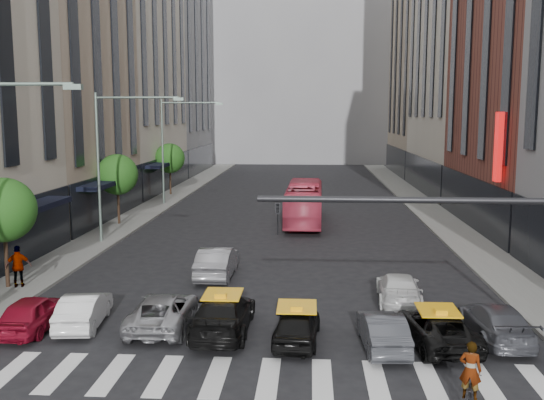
% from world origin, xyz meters
% --- Properties ---
extents(sidewalk_left, '(3.00, 96.00, 0.15)m').
position_xyz_m(sidewalk_left, '(-11.50, 30.00, 0.07)').
color(sidewalk_left, slate).
rests_on(sidewalk_left, ground).
extents(sidewalk_right, '(3.00, 96.00, 0.15)m').
position_xyz_m(sidewalk_right, '(11.50, 30.00, 0.07)').
color(sidewalk_right, slate).
rests_on(sidewalk_right, ground).
extents(building_left_b, '(8.00, 16.00, 24.00)m').
position_xyz_m(building_left_b, '(-17.00, 28.00, 12.00)').
color(building_left_b, tan).
rests_on(building_left_b, ground).
extents(building_left_c, '(8.00, 20.00, 36.00)m').
position_xyz_m(building_left_c, '(-17.00, 46.00, 18.00)').
color(building_left_c, beige).
rests_on(building_left_c, ground).
extents(building_left_d, '(8.00, 18.00, 30.00)m').
position_xyz_m(building_left_d, '(-17.00, 65.00, 15.00)').
color(building_left_d, gray).
rests_on(building_left_d, ground).
extents(building_right_b, '(8.00, 18.00, 26.00)m').
position_xyz_m(building_right_b, '(17.00, 27.00, 13.00)').
color(building_right_b, brown).
rests_on(building_right_b, ground).
extents(building_right_d, '(8.00, 18.00, 28.00)m').
position_xyz_m(building_right_d, '(17.00, 65.00, 14.00)').
color(building_right_d, tan).
rests_on(building_right_d, ground).
extents(building_far, '(30.00, 10.00, 36.00)m').
position_xyz_m(building_far, '(0.00, 85.00, 18.00)').
color(building_far, gray).
rests_on(building_far, ground).
extents(tree_near, '(2.88, 2.88, 4.95)m').
position_xyz_m(tree_near, '(-11.80, 10.00, 3.65)').
color(tree_near, black).
rests_on(tree_near, sidewalk_left).
extents(tree_mid, '(2.88, 2.88, 4.95)m').
position_xyz_m(tree_mid, '(-11.80, 26.00, 3.65)').
color(tree_mid, black).
rests_on(tree_mid, sidewalk_left).
extents(tree_far, '(2.88, 2.88, 4.95)m').
position_xyz_m(tree_far, '(-11.80, 42.00, 3.65)').
color(tree_far, black).
rests_on(tree_far, sidewalk_left).
extents(streetlamp_mid, '(5.38, 0.25, 9.00)m').
position_xyz_m(streetlamp_mid, '(-10.04, 20.00, 5.90)').
color(streetlamp_mid, gray).
rests_on(streetlamp_mid, sidewalk_left).
extents(streetlamp_far, '(5.38, 0.25, 9.00)m').
position_xyz_m(streetlamp_far, '(-10.04, 36.00, 5.90)').
color(streetlamp_far, gray).
rests_on(streetlamp_far, sidewalk_left).
extents(liberty_sign, '(0.30, 0.70, 4.00)m').
position_xyz_m(liberty_sign, '(12.60, 20.00, 6.00)').
color(liberty_sign, red).
rests_on(liberty_sign, ground).
extents(car_red, '(1.57, 3.86, 1.31)m').
position_xyz_m(car_red, '(-8.31, 5.05, 0.66)').
color(car_red, maroon).
rests_on(car_red, ground).
extents(car_white_front, '(1.77, 3.99, 1.27)m').
position_xyz_m(car_white_front, '(-6.61, 5.60, 0.64)').
color(car_white_front, silver).
rests_on(car_white_front, ground).
extents(car_silver, '(2.22, 4.63, 1.27)m').
position_xyz_m(car_silver, '(-3.62, 5.64, 0.64)').
color(car_silver, '#939398').
rests_on(car_silver, ground).
extents(taxi_left, '(2.03, 4.93, 1.43)m').
position_xyz_m(taxi_left, '(-1.32, 5.21, 0.71)').
color(taxi_left, black).
rests_on(taxi_left, ground).
extents(taxi_center, '(1.75, 3.82, 1.27)m').
position_xyz_m(taxi_center, '(1.37, 4.45, 0.63)').
color(taxi_center, black).
rests_on(taxi_center, ground).
extents(car_grey_mid, '(1.56, 3.87, 1.25)m').
position_xyz_m(car_grey_mid, '(4.27, 4.14, 0.62)').
color(car_grey_mid, '#393B40').
rests_on(car_grey_mid, ground).
extents(taxi_right, '(2.56, 4.57, 1.21)m').
position_xyz_m(taxi_right, '(6.19, 4.56, 0.60)').
color(taxi_right, black).
rests_on(taxi_right, ground).
extents(car_grey_curb, '(1.93, 4.46, 1.28)m').
position_xyz_m(car_grey_curb, '(8.33, 5.20, 0.64)').
color(car_grey_curb, '#494A52').
rests_on(car_grey_curb, ground).
extents(car_row2_left, '(1.61, 4.55, 1.50)m').
position_xyz_m(car_row2_left, '(-2.71, 12.78, 0.75)').
color(car_row2_left, gray).
rests_on(car_row2_left, ground).
extents(car_row2_right, '(2.01, 4.38, 1.24)m').
position_xyz_m(car_row2_right, '(5.54, 9.25, 0.62)').
color(car_row2_right, white).
rests_on(car_row2_right, ground).
extents(bus, '(2.66, 10.67, 2.96)m').
position_xyz_m(bus, '(1.36, 27.84, 1.48)').
color(bus, '#DA405B').
rests_on(bus, ground).
extents(motorcycle, '(1.03, 1.61, 0.80)m').
position_xyz_m(motorcycle, '(6.13, 0.05, 0.40)').
color(motorcycle, black).
rests_on(motorcycle, ground).
extents(rider, '(0.69, 0.57, 1.61)m').
position_xyz_m(rider, '(6.13, 0.05, 1.61)').
color(rider, gray).
rests_on(rider, motorcycle).
extents(pedestrian_far, '(1.20, 0.79, 1.89)m').
position_xyz_m(pedestrian_far, '(-11.27, 10.00, 1.10)').
color(pedestrian_far, gray).
rests_on(pedestrian_far, sidewalk_left).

